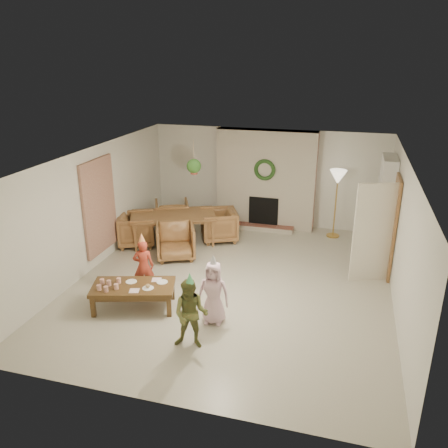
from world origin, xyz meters
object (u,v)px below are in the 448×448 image
(coffee_table_top, at_px, (133,287))
(child_pink, at_px, (213,293))
(dining_chair_left, at_px, (137,229))
(child_plaid, at_px, (191,314))
(dining_table, at_px, (174,229))
(dining_chair_near, at_px, (175,241))
(child_red, at_px, (144,266))
(dining_chair_far, at_px, (172,215))
(dining_chair_right, at_px, (219,225))

(coffee_table_top, height_order, child_pink, child_pink)
(dining_chair_left, height_order, child_plaid, child_plaid)
(dining_table, xyz_separation_m, child_plaid, (1.78, -3.79, 0.22))
(dining_chair_near, distance_m, dining_chair_left, 1.22)
(dining_chair_near, height_order, child_red, child_red)
(dining_table, height_order, dining_chair_left, dining_chair_left)
(dining_chair_near, height_order, coffee_table_top, dining_chair_near)
(dining_chair_far, height_order, child_red, child_red)
(dining_table, distance_m, coffee_table_top, 3.01)
(child_plaid, bearing_deg, child_pink, 74.30)
(dining_chair_right, xyz_separation_m, coffee_table_top, (-0.57, -3.43, 0.02))
(child_pink, bearing_deg, child_red, 155.07)
(dining_chair_right, bearing_deg, dining_table, -90.00)
(dining_chair_near, distance_m, dining_chair_right, 1.39)
(dining_table, bearing_deg, child_pink, -82.04)
(dining_chair_far, distance_m, dining_chair_left, 1.22)
(dining_chair_near, xyz_separation_m, child_plaid, (1.43, -3.00, 0.18))
(coffee_table_top, bearing_deg, child_plaid, -46.92)
(child_red, bearing_deg, child_plaid, 116.66)
(coffee_table_top, bearing_deg, dining_chair_far, 85.25)
(dining_chair_near, bearing_deg, child_plaid, -88.72)
(child_plaid, bearing_deg, dining_chair_right, 94.70)
(dining_chair_right, bearing_deg, dining_chair_near, -51.34)
(child_red, bearing_deg, dining_table, -100.78)
(dining_table, height_order, dining_chair_far, dining_chair_far)
(dining_chair_near, xyz_separation_m, dining_chair_left, (-1.14, 0.44, 0.00))
(dining_chair_far, bearing_deg, dining_chair_left, 45.00)
(dining_table, relative_size, dining_chair_far, 2.34)
(dining_table, relative_size, child_pink, 1.80)
(child_plaid, bearing_deg, dining_chair_left, 120.91)
(dining_chair_right, xyz_separation_m, child_pink, (0.92, -3.48, 0.17))
(dining_table, bearing_deg, coffee_table_top, -106.16)
(dining_chair_left, xyz_separation_m, child_pink, (2.70, -2.68, 0.17))
(dining_chair_right, bearing_deg, child_plaid, -13.55)
(dining_chair_near, height_order, dining_chair_right, same)
(child_red, relative_size, child_pink, 0.96)
(dining_chair_far, xyz_separation_m, dining_chair_left, (-0.44, -1.14, 0.00))
(dining_table, bearing_deg, child_plaid, -88.98)
(dining_chair_far, xyz_separation_m, coffee_table_top, (0.77, -3.77, 0.02))
(dining_chair_left, bearing_deg, dining_chair_right, -90.00)
(dining_chair_left, height_order, child_red, child_red)
(dining_table, bearing_deg, dining_chair_right, 0.00)
(dining_table, relative_size, child_red, 1.87)
(dining_chair_left, height_order, child_pink, child_pink)
(dining_chair_near, bearing_deg, dining_chair_far, 90.00)
(dining_chair_near, bearing_deg, coffee_table_top, -112.47)
(dining_table, bearing_deg, dining_chair_left, 180.00)
(dining_chair_right, height_order, child_pink, child_pink)
(dining_chair_far, height_order, dining_chair_right, same)
(dining_chair_left, height_order, coffee_table_top, dining_chair_left)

